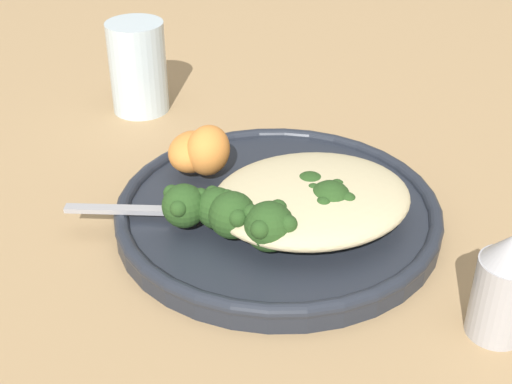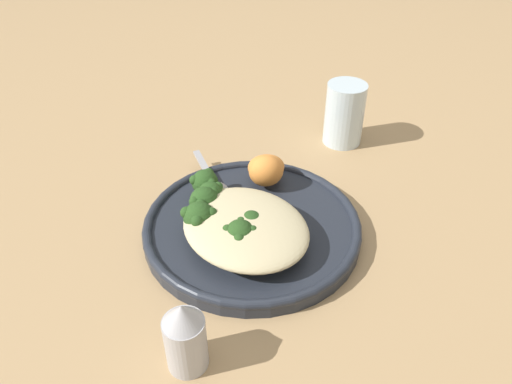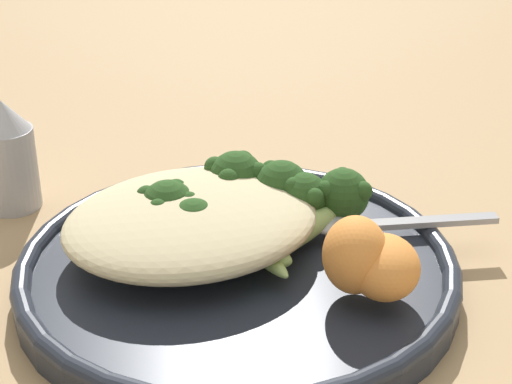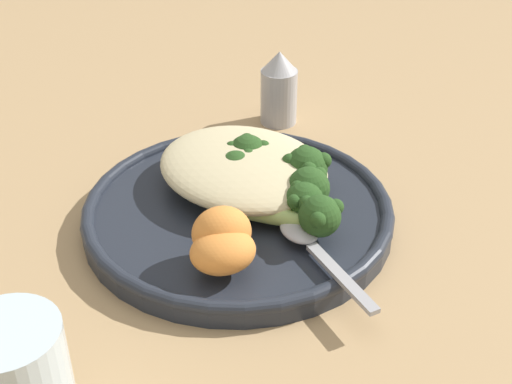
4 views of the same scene
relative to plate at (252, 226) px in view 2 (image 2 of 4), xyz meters
name	(u,v)px [view 2 (image 2 of 4)]	position (x,y,z in m)	size (l,w,h in m)	color
ground_plane	(258,224)	(0.01, -0.02, -0.01)	(4.00, 4.00, 0.00)	tan
plate	(252,226)	(0.00, 0.00, 0.00)	(0.27, 0.27, 0.02)	#232833
quinoa_mound	(246,227)	(-0.02, 0.03, 0.03)	(0.16, 0.13, 0.03)	beige
broccoli_stalk_0	(220,189)	(0.06, 0.00, 0.02)	(0.12, 0.06, 0.03)	#9EBC66
broccoli_stalk_1	(225,198)	(0.04, 0.01, 0.02)	(0.09, 0.08, 0.03)	#9EBC66
broccoli_stalk_2	(211,202)	(0.04, 0.03, 0.03)	(0.07, 0.08, 0.04)	#9EBC66
broccoli_stalk_3	(210,215)	(0.02, 0.04, 0.03)	(0.05, 0.11, 0.04)	#9EBC66
broccoli_stalk_4	(230,222)	(0.00, 0.03, 0.02)	(0.03, 0.11, 0.03)	#9EBC66
broccoli_stalk_5	(241,223)	(-0.01, 0.02, 0.02)	(0.04, 0.08, 0.03)	#9EBC66
broccoli_stalk_6	(243,231)	(-0.02, 0.03, 0.03)	(0.06, 0.09, 0.04)	#9EBC66
broccoli_stalk_7	(254,219)	(-0.01, 0.01, 0.02)	(0.06, 0.08, 0.03)	#9EBC66
sweet_potato_chunk_0	(266,167)	(0.05, -0.07, 0.03)	(0.05, 0.04, 0.03)	orange
sweet_potato_chunk_1	(266,171)	(0.04, -0.06, 0.03)	(0.05, 0.04, 0.04)	orange
spoon	(215,184)	(0.08, -0.01, 0.01)	(0.12, 0.06, 0.01)	#A3A3A8
water_glass	(344,114)	(0.07, -0.25, 0.04)	(0.06, 0.06, 0.10)	silver
salt_shaker	(185,336)	(-0.10, 0.17, 0.03)	(0.04, 0.04, 0.08)	#B2B2B7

